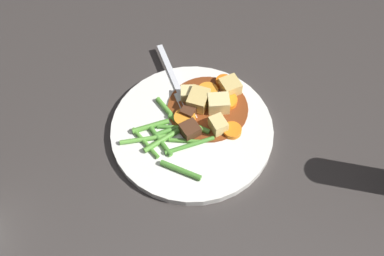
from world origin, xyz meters
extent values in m
plane|color=#383330|center=(0.00, 0.00, 0.00)|extent=(3.00, 3.00, 0.00)
cylinder|color=white|center=(0.00, 0.00, 0.01)|extent=(0.26, 0.26, 0.01)
cylinder|color=brown|center=(0.05, 0.01, 0.01)|extent=(0.13, 0.13, 0.00)
cylinder|color=orange|center=(0.10, 0.03, 0.02)|extent=(0.03, 0.03, 0.01)
cylinder|color=orange|center=(0.08, 0.00, 0.02)|extent=(0.05, 0.05, 0.01)
cylinder|color=orange|center=(0.00, 0.02, 0.02)|extent=(0.04, 0.04, 0.01)
cylinder|color=orange|center=(0.06, 0.03, 0.02)|extent=(0.05, 0.05, 0.01)
cylinder|color=orange|center=(0.04, -0.05, 0.02)|extent=(0.04, 0.04, 0.01)
cube|color=#DBBC6B|center=(0.10, 0.01, 0.03)|extent=(0.04, 0.04, 0.03)
cube|color=#DBBC6B|center=(0.04, 0.03, 0.03)|extent=(0.05, 0.05, 0.03)
cube|color=#EAD68C|center=(0.04, 0.05, 0.02)|extent=(0.03, 0.03, 0.02)
cube|color=#E5CC7A|center=(0.03, -0.03, 0.03)|extent=(0.03, 0.03, 0.02)
cube|color=#EAD68C|center=(0.06, 0.00, 0.03)|extent=(0.04, 0.04, 0.03)
cube|color=#4C2B19|center=(0.01, 0.02, 0.02)|extent=(0.03, 0.03, 0.02)
cube|color=#4C2B19|center=(-0.01, -0.01, 0.02)|extent=(0.03, 0.03, 0.02)
cylinder|color=#4C8E33|center=(-0.02, 0.02, 0.02)|extent=(0.04, 0.04, 0.01)
cylinder|color=#4C8E33|center=(-0.03, 0.02, 0.02)|extent=(0.06, 0.03, 0.01)
cylinder|color=#599E38|center=(-0.05, 0.01, 0.02)|extent=(0.07, 0.01, 0.01)
cylinder|color=#599E38|center=(-0.03, -0.01, 0.02)|extent=(0.04, 0.04, 0.01)
cylinder|color=#4C8E33|center=(-0.03, -0.02, 0.02)|extent=(0.08, 0.04, 0.01)
cylinder|color=#599E38|center=(-0.05, 0.04, 0.02)|extent=(0.06, 0.03, 0.01)
cylinder|color=#599E38|center=(0.00, 0.01, 0.02)|extent=(0.04, 0.07, 0.01)
cylinder|color=#4C8E33|center=(-0.07, -0.05, 0.02)|extent=(0.04, 0.06, 0.01)
cylinder|color=#66AD42|center=(-0.07, 0.03, 0.02)|extent=(0.07, 0.05, 0.01)
cylinder|color=#599E38|center=(-0.01, 0.04, 0.02)|extent=(0.02, 0.08, 0.01)
cylinder|color=#599E38|center=(-0.08, 0.03, 0.02)|extent=(0.01, 0.07, 0.01)
cylinder|color=#4C8E33|center=(-0.06, 0.01, 0.02)|extent=(0.02, 0.06, 0.01)
cube|color=silver|center=(0.05, 0.12, 0.01)|extent=(0.05, 0.11, 0.00)
cube|color=silver|center=(0.03, 0.06, 0.01)|extent=(0.03, 0.02, 0.00)
cylinder|color=silver|center=(0.01, 0.03, 0.01)|extent=(0.02, 0.04, 0.00)
cylinder|color=silver|center=(0.01, 0.03, 0.01)|extent=(0.02, 0.04, 0.00)
cylinder|color=silver|center=(0.02, 0.03, 0.01)|extent=(0.02, 0.04, 0.00)
cylinder|color=silver|center=(0.03, 0.03, 0.01)|extent=(0.02, 0.04, 0.00)
camera|label=1|loc=(-0.29, -0.33, 0.67)|focal=45.93mm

